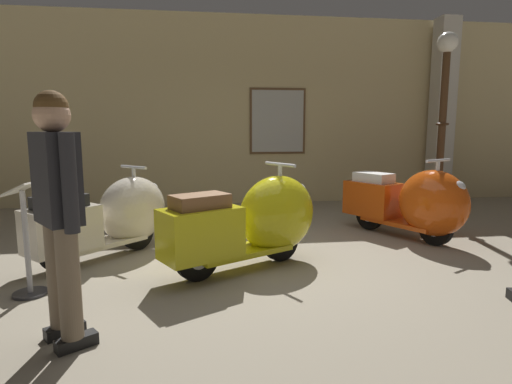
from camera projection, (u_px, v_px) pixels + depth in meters
name	position (u px, v px, depth m)	size (l,w,h in m)	color
ground_plane	(263.00, 264.00, 4.39)	(60.00, 60.00, 0.00)	gray
showroom_back_wall	(241.00, 111.00, 7.81)	(18.00, 0.63, 3.44)	#CCB784
scooter_0	(114.00, 216.00, 4.61)	(1.45, 1.47, 0.98)	black
scooter_1	(256.00, 221.00, 4.24)	(1.74, 1.26, 1.05)	black
scooter_2	(413.00, 203.00, 5.29)	(1.22, 1.74, 1.04)	black
lamppost	(443.00, 114.00, 6.35)	(0.30, 0.30, 2.81)	#472D19
visitor_0	(58.00, 202.00, 2.63)	(0.40, 0.47, 1.63)	black
info_stanchion	(27.00, 249.00, 3.51)	(0.28, 0.35, 0.98)	#333338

